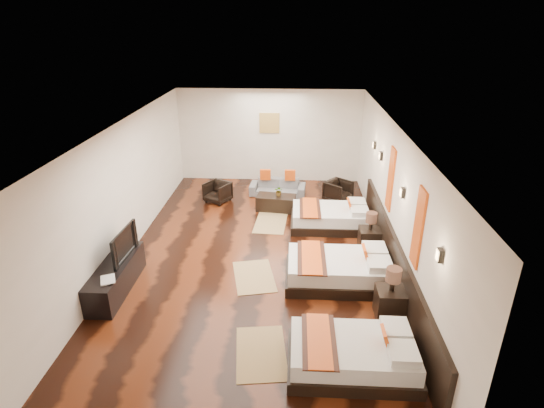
# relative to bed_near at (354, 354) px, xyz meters

# --- Properties ---
(floor) EXTENTS (5.50, 9.50, 0.01)m
(floor) POSITION_rel_bed_near_xyz_m (-1.69, 3.13, -0.24)
(floor) COLOR black
(floor) RESTS_ON ground
(ceiling) EXTENTS (5.50, 9.50, 0.01)m
(ceiling) POSITION_rel_bed_near_xyz_m (-1.69, 3.13, 2.56)
(ceiling) COLOR white
(ceiling) RESTS_ON floor
(back_wall) EXTENTS (5.50, 0.01, 2.80)m
(back_wall) POSITION_rel_bed_near_xyz_m (-1.69, 7.88, 1.16)
(back_wall) COLOR silver
(back_wall) RESTS_ON floor
(left_wall) EXTENTS (0.01, 9.50, 2.80)m
(left_wall) POSITION_rel_bed_near_xyz_m (-4.44, 3.13, 1.16)
(left_wall) COLOR silver
(left_wall) RESTS_ON floor
(right_wall) EXTENTS (0.01, 9.50, 2.80)m
(right_wall) POSITION_rel_bed_near_xyz_m (1.06, 3.13, 1.16)
(right_wall) COLOR silver
(right_wall) RESTS_ON floor
(headboard_panel) EXTENTS (0.08, 6.60, 0.90)m
(headboard_panel) POSITION_rel_bed_near_xyz_m (1.02, 2.33, 0.21)
(headboard_panel) COLOR black
(headboard_panel) RESTS_ON floor
(bed_near) EXTENTS (1.86, 1.17, 0.71)m
(bed_near) POSITION_rel_bed_near_xyz_m (0.00, 0.00, 0.00)
(bed_near) COLOR black
(bed_near) RESTS_ON floor
(bed_mid) EXTENTS (2.03, 1.28, 0.78)m
(bed_mid) POSITION_rel_bed_near_xyz_m (0.00, 2.25, 0.02)
(bed_mid) COLOR black
(bed_mid) RESTS_ON floor
(bed_far) EXTENTS (1.90, 1.19, 0.73)m
(bed_far) POSITION_rel_bed_near_xyz_m (0.00, 4.65, 0.01)
(bed_far) COLOR black
(bed_far) RESTS_ON floor
(nightstand_a) EXTENTS (0.48, 0.48, 0.95)m
(nightstand_a) POSITION_rel_bed_near_xyz_m (0.75, 1.23, 0.09)
(nightstand_a) COLOR black
(nightstand_a) RESTS_ON floor
(nightstand_b) EXTENTS (0.45, 0.45, 0.89)m
(nightstand_b) POSITION_rel_bed_near_xyz_m (0.75, 3.54, 0.07)
(nightstand_b) COLOR black
(nightstand_b) RESTS_ON floor
(jute_mat_near) EXTENTS (0.89, 1.28, 0.01)m
(jute_mat_near) POSITION_rel_bed_near_xyz_m (-1.37, 0.22, -0.24)
(jute_mat_near) COLOR #A08151
(jute_mat_near) RESTS_ON floor
(jute_mat_mid) EXTENTS (0.99, 1.33, 0.01)m
(jute_mat_mid) POSITION_rel_bed_near_xyz_m (-1.67, 2.32, -0.24)
(jute_mat_mid) COLOR #A08151
(jute_mat_mid) RESTS_ON floor
(jute_mat_far) EXTENTS (0.83, 1.25, 0.01)m
(jute_mat_far) POSITION_rel_bed_near_xyz_m (-1.48, 4.74, -0.24)
(jute_mat_far) COLOR #A08151
(jute_mat_far) RESTS_ON floor
(tv_console) EXTENTS (0.50, 1.80, 0.55)m
(tv_console) POSITION_rel_bed_near_xyz_m (-4.19, 1.75, 0.03)
(tv_console) COLOR black
(tv_console) RESTS_ON floor
(tv) EXTENTS (0.19, 1.01, 0.58)m
(tv) POSITION_rel_bed_near_xyz_m (-4.14, 2.01, 0.60)
(tv) COLOR black
(tv) RESTS_ON tv_console
(book) EXTENTS (0.35, 0.39, 0.03)m
(book) POSITION_rel_bed_near_xyz_m (-4.19, 1.17, 0.32)
(book) COLOR black
(book) RESTS_ON tv_console
(figurine) EXTENTS (0.39, 0.39, 0.38)m
(figurine) POSITION_rel_bed_near_xyz_m (-4.19, 2.55, 0.49)
(figurine) COLOR brown
(figurine) RESTS_ON tv_console
(sofa) EXTENTS (1.61, 0.73, 0.46)m
(sofa) POSITION_rel_bed_near_xyz_m (-1.39, 6.62, -0.01)
(sofa) COLOR slate
(sofa) RESTS_ON floor
(armchair_left) EXTENTS (0.83, 0.84, 0.57)m
(armchair_left) POSITION_rel_bed_near_xyz_m (-3.02, 6.03, 0.04)
(armchair_left) COLOR black
(armchair_left) RESTS_ON floor
(armchair_right) EXTENTS (0.90, 0.90, 0.59)m
(armchair_right) POSITION_rel_bed_near_xyz_m (0.31, 6.24, 0.05)
(armchair_right) COLOR black
(armchair_right) RESTS_ON floor
(coffee_table) EXTENTS (1.06, 0.63, 0.40)m
(coffee_table) POSITION_rel_bed_near_xyz_m (-1.39, 5.57, -0.04)
(coffee_table) COLOR black
(coffee_table) RESTS_ON floor
(table_plant) EXTENTS (0.28, 0.25, 0.26)m
(table_plant) POSITION_rel_bed_near_xyz_m (-1.31, 5.58, 0.29)
(table_plant) COLOR #326020
(table_plant) RESTS_ON coffee_table
(orange_panel_a) EXTENTS (0.04, 0.40, 1.30)m
(orange_panel_a) POSITION_rel_bed_near_xyz_m (1.04, 1.23, 1.46)
(orange_panel_a) COLOR #D86014
(orange_panel_a) RESTS_ON right_wall
(orange_panel_b) EXTENTS (0.04, 0.40, 1.30)m
(orange_panel_b) POSITION_rel_bed_near_xyz_m (1.04, 3.43, 1.46)
(orange_panel_b) COLOR #D86014
(orange_panel_b) RESTS_ON right_wall
(sconce_near) EXTENTS (0.07, 0.12, 0.18)m
(sconce_near) POSITION_rel_bed_near_xyz_m (1.01, 0.13, 1.61)
(sconce_near) COLOR black
(sconce_near) RESTS_ON right_wall
(sconce_mid) EXTENTS (0.07, 0.12, 0.18)m
(sconce_mid) POSITION_rel_bed_near_xyz_m (1.01, 2.33, 1.61)
(sconce_mid) COLOR black
(sconce_mid) RESTS_ON right_wall
(sconce_far) EXTENTS (0.07, 0.12, 0.18)m
(sconce_far) POSITION_rel_bed_near_xyz_m (1.01, 4.53, 1.61)
(sconce_far) COLOR black
(sconce_far) RESTS_ON right_wall
(sconce_lounge) EXTENTS (0.07, 0.12, 0.18)m
(sconce_lounge) POSITION_rel_bed_near_xyz_m (1.01, 5.43, 1.61)
(sconce_lounge) COLOR black
(sconce_lounge) RESTS_ON right_wall
(gold_artwork) EXTENTS (0.60, 0.04, 0.60)m
(gold_artwork) POSITION_rel_bed_near_xyz_m (-1.69, 7.86, 1.56)
(gold_artwork) COLOR #AD873F
(gold_artwork) RESTS_ON back_wall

